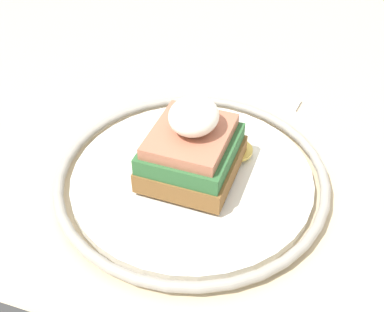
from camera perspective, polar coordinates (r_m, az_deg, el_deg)
dining_table at (r=0.60m, az=-3.48°, el=-6.86°), size 1.01×0.89×0.72m
plate at (r=0.48m, az=-0.00°, el=-2.43°), size 0.27×0.27×0.02m
sandwich at (r=0.46m, az=0.02°, el=1.04°), size 0.11×0.09×0.08m
fork at (r=0.62m, az=6.42°, el=7.58°), size 0.03×0.16×0.00m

